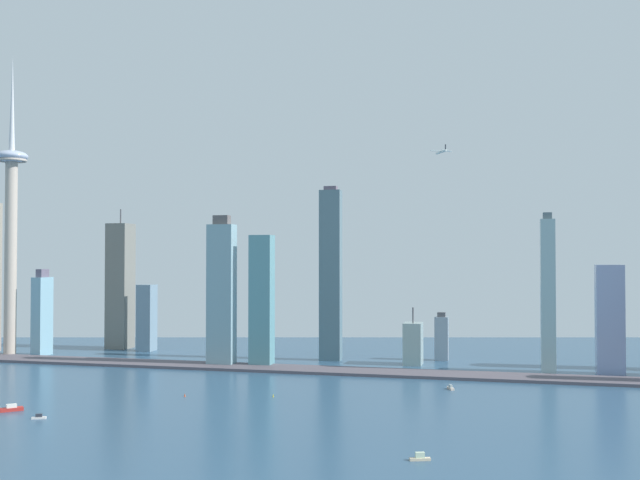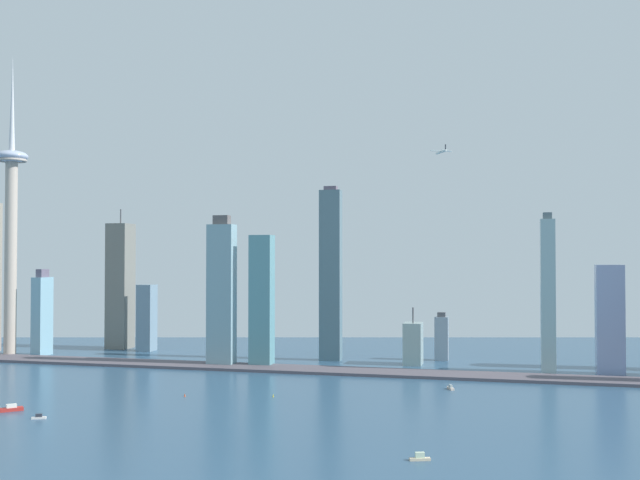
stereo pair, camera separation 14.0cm
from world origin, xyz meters
TOP-DOWN VIEW (x-y plane):
  - waterfront_pier at (0.00, 511.46)m, footprint 984.90×42.53m
  - observation_tower at (-346.35, 535.68)m, footprint 34.45×34.45m
  - skyscraper_0 at (-54.99, 527.93)m, footprint 21.98×16.65m
  - skyscraper_1 at (271.48, 561.06)m, footprint 24.74×16.71m
  - skyscraper_2 at (-223.53, 614.20)m, footprint 17.92×18.69m
  - skyscraper_3 at (87.95, 578.50)m, footprint 17.92×24.96m
  - skyscraper_4 at (-316.21, 549.55)m, footprint 12.07×23.79m
  - skyscraper_5 at (-94.63, 521.30)m, footprint 26.14×16.31m
  - skyscraper_6 at (113.11, 616.59)m, footprint 13.81×12.12m
  - skyscraper_8 at (216.11, 543.90)m, footprint 12.88×17.24m
  - skyscraper_9 at (-265.37, 628.35)m, footprint 25.53×26.56m
  - skyscraper_11 at (0.51, 588.77)m, footprint 22.17×13.28m
  - boat_1 at (134.46, 226.20)m, footprint 11.51×6.53m
  - boat_2 at (-156.58, 283.78)m, footprint 15.22×15.01m
  - boat_4 at (134.68, 444.83)m, footprint 6.80×11.10m
  - boat_6 at (-122.41, 266.15)m, footprint 9.59×6.22m
  - channel_buoy_0 at (-61.87, 363.29)m, footprint 1.36×1.36m
  - channel_buoy_2 at (4.70, 378.42)m, footprint 1.01×1.01m
  - airplane at (117.78, 567.16)m, footprint 21.01×21.92m

SIDE VIEW (x-z plane):
  - boat_6 at x=-122.41m, z-range -0.48..2.88m
  - channel_buoy_2 at x=4.70m, z-range 0.00..2.49m
  - channel_buoy_0 at x=-61.87m, z-range 0.00..2.52m
  - waterfront_pier at x=0.00m, z-range 0.00..2.69m
  - boat_4 at x=134.68m, z-range -0.51..3.26m
  - boat_1 at x=134.46m, z-range -0.62..3.74m
  - boat_2 at x=-156.58m, z-range -0.63..4.12m
  - skyscraper_3 at x=87.95m, z-range -7.59..49.56m
  - skyscraper_6 at x=113.11m, z-range -1.44..48.66m
  - skyscraper_2 at x=-223.53m, z-range 0.00..76.15m
  - skyscraper_4 at x=-316.21m, z-range -2.76..91.85m
  - skyscraper_1 at x=271.48m, z-range 0.00..100.56m
  - skyscraper_0 at x=-54.99m, z-range 0.00..129.39m
  - skyscraper_5 at x=-94.63m, z-range -2.85..146.27m
  - skyscraper_8 at x=216.11m, z-range -1.91..146.69m
  - skyscraper_9 at x=-265.37m, z-range -8.59..156.29m
  - skyscraper_11 at x=0.51m, z-range -1.31..180.91m
  - observation_tower at x=-346.35m, z-range -9.60..319.73m
  - airplane at x=117.78m, z-range 208.11..215.25m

